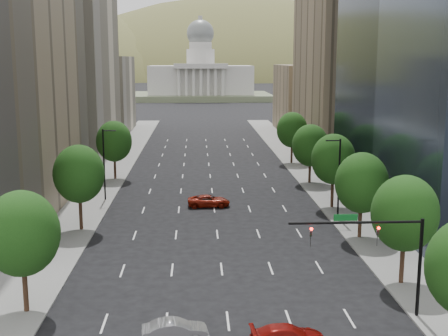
{
  "coord_description": "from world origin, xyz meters",
  "views": [
    {
      "loc": [
        -2.02,
        -7.14,
        17.5
      ],
      "look_at": [
        0.38,
        43.69,
        8.0
      ],
      "focal_mm": 47.11,
      "sensor_mm": 36.0,
      "label": 1
    }
  ],
  "objects": [
    {
      "name": "sidewalk_left",
      "position": [
        -15.5,
        60.0,
        0.07
      ],
      "size": [
        6.0,
        200.0,
        0.15
      ],
      "primitive_type": "cube",
      "color": "slate",
      "rests_on": "ground"
    },
    {
      "name": "sidewalk_right",
      "position": [
        15.5,
        60.0,
        0.07
      ],
      "size": [
        6.0,
        200.0,
        0.15
      ],
      "primitive_type": "cube",
      "color": "slate",
      "rests_on": "ground"
    },
    {
      "name": "midrise_cream_left",
      "position": [
        -25.0,
        103.0,
        17.5
      ],
      "size": [
        14.0,
        30.0,
        35.0
      ],
      "primitive_type": "cube",
      "color": "beige",
      "rests_on": "ground"
    },
    {
      "name": "filler_left",
      "position": [
        -25.0,
        136.0,
        9.0
      ],
      "size": [
        14.0,
        26.0,
        18.0
      ],
      "primitive_type": "cube",
      "color": "beige",
      "rests_on": "ground"
    },
    {
      "name": "parking_tan_right",
      "position": [
        25.0,
        100.0,
        15.0
      ],
      "size": [
        14.0,
        30.0,
        30.0
      ],
      "primitive_type": "cube",
      "color": "#8C7759",
      "rests_on": "ground"
    },
    {
      "name": "filler_right",
      "position": [
        25.0,
        133.0,
        8.0
      ],
      "size": [
        14.0,
        26.0,
        16.0
      ],
      "primitive_type": "cube",
      "color": "#8C7759",
      "rests_on": "ground"
    },
    {
      "name": "tree_right_1",
      "position": [
        14.0,
        36.0,
        5.75
      ],
      "size": [
        5.2,
        5.2,
        8.75
      ],
      "color": "#382316",
      "rests_on": "ground"
    },
    {
      "name": "tree_right_2",
      "position": [
        14.0,
        48.0,
        5.6
      ],
      "size": [
        5.2,
        5.2,
        8.61
      ],
      "color": "#382316",
      "rests_on": "ground"
    },
    {
      "name": "tree_right_3",
      "position": [
        14.0,
        60.0,
        5.89
      ],
      "size": [
        5.2,
        5.2,
        8.89
      ],
      "color": "#382316",
      "rests_on": "ground"
    },
    {
      "name": "tree_right_4",
      "position": [
        14.0,
        74.0,
        5.46
      ],
      "size": [
        5.2,
        5.2,
        8.46
      ],
      "color": "#382316",
      "rests_on": "ground"
    },
    {
      "name": "tree_right_5",
      "position": [
        14.0,
        90.0,
        5.75
      ],
      "size": [
        5.2,
        5.2,
        8.75
      ],
      "color": "#382316",
      "rests_on": "ground"
    },
    {
      "name": "tree_left_0",
      "position": [
        -14.0,
        32.0,
        5.75
      ],
      "size": [
        5.2,
        5.2,
        8.75
      ],
      "color": "#382316",
      "rests_on": "ground"
    },
    {
      "name": "tree_left_1",
      "position": [
        -14.0,
        52.0,
        5.96
      ],
      "size": [
        5.2,
        5.2,
        8.97
      ],
      "color": "#382316",
      "rests_on": "ground"
    },
    {
      "name": "tree_left_2",
      "position": [
        -14.0,
        78.0,
        5.68
      ],
      "size": [
        5.2,
        5.2,
        8.68
      ],
      "color": "#382316",
      "rests_on": "ground"
    },
    {
      "name": "streetlight_rn",
      "position": [
        13.44,
        55.0,
        4.84
      ],
      "size": [
        1.7,
        0.2,
        9.0
      ],
      "color": "black",
      "rests_on": "ground"
    },
    {
      "name": "streetlight_ln",
      "position": [
        -13.44,
        65.0,
        4.84
      ],
      "size": [
        1.7,
        0.2,
        9.0
      ],
      "color": "black",
      "rests_on": "ground"
    },
    {
      "name": "traffic_signal",
      "position": [
        10.53,
        30.0,
        5.17
      ],
      "size": [
        9.12,
        0.4,
        7.38
      ],
      "color": "black",
      "rests_on": "ground"
    },
    {
      "name": "capitol",
      "position": [
        0.0,
        249.71,
        8.58
      ],
      "size": [
        60.0,
        40.0,
        35.2
      ],
      "color": "#596647",
      "rests_on": "ground"
    },
    {
      "name": "foothills",
      "position": [
        34.67,
        599.39,
        -37.78
      ],
      "size": [
        720.0,
        413.0,
        263.0
      ],
      "color": "olive",
      "rests_on": "ground"
    },
    {
      "name": "car_red_near",
      "position": [
        3.5,
        26.25,
        0.68
      ],
      "size": [
        4.82,
        2.24,
        1.36
      ],
      "primitive_type": "imported",
      "rotation": [
        0.0,
        0.0,
        1.64
      ],
      "color": "maroon",
      "rests_on": "ground"
    },
    {
      "name": "car_silver",
      "position": [
        -3.46,
        27.3,
        0.69
      ],
      "size": [
        4.31,
        1.96,
        1.37
      ],
      "primitive_type": "imported",
      "rotation": [
        0.0,
        0.0,
        1.69
      ],
      "color": "gray",
      "rests_on": "ground"
    },
    {
      "name": "car_red_far",
      "position": [
        -0.61,
        61.36,
        0.7
      ],
      "size": [
        5.14,
        2.51,
        1.4
      ],
      "primitive_type": "imported",
      "rotation": [
        0.0,
        0.0,
        1.61
      ],
      "color": "maroon",
      "rests_on": "ground"
    }
  ]
}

